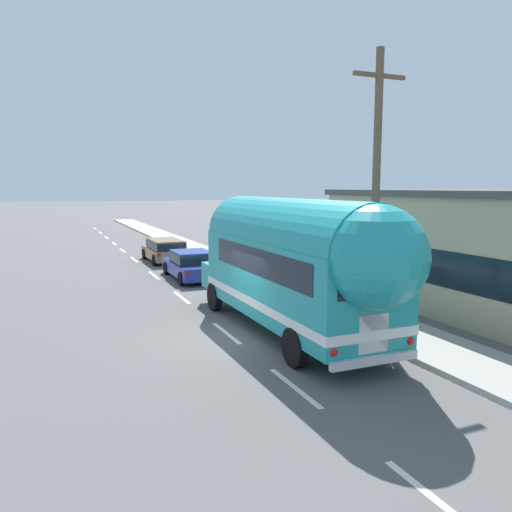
{
  "coord_description": "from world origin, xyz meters",
  "views": [
    {
      "loc": [
        -4.95,
        -13.52,
        4.45
      ],
      "look_at": [
        2.0,
        2.9,
        1.98
      ],
      "focal_mm": 35.03,
      "sensor_mm": 36.0,
      "label": 1
    }
  ],
  "objects_px": {
    "utility_pole": "(376,188)",
    "car_second": "(165,249)",
    "painted_bus": "(296,261)",
    "car_lead": "(192,264)"
  },
  "relations": [
    {
      "from": "car_lead",
      "to": "car_second",
      "type": "height_order",
      "value": "same"
    },
    {
      "from": "car_lead",
      "to": "car_second",
      "type": "xyz_separation_m",
      "value": [
        0.02,
        6.0,
        0.05
      ]
    },
    {
      "from": "painted_bus",
      "to": "car_second",
      "type": "height_order",
      "value": "painted_bus"
    },
    {
      "from": "painted_bus",
      "to": "car_lead",
      "type": "distance_m",
      "value": 10.66
    },
    {
      "from": "car_lead",
      "to": "utility_pole",
      "type": "bearing_deg",
      "value": -75.26
    },
    {
      "from": "utility_pole",
      "to": "painted_bus",
      "type": "distance_m",
      "value": 3.35
    },
    {
      "from": "painted_bus",
      "to": "car_lead",
      "type": "xyz_separation_m",
      "value": [
        -0.23,
        10.54,
        -1.56
      ]
    },
    {
      "from": "utility_pole",
      "to": "car_second",
      "type": "height_order",
      "value": "utility_pole"
    },
    {
      "from": "painted_bus",
      "to": "car_lead",
      "type": "relative_size",
      "value": 2.34
    },
    {
      "from": "utility_pole",
      "to": "painted_bus",
      "type": "height_order",
      "value": "utility_pole"
    }
  ]
}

